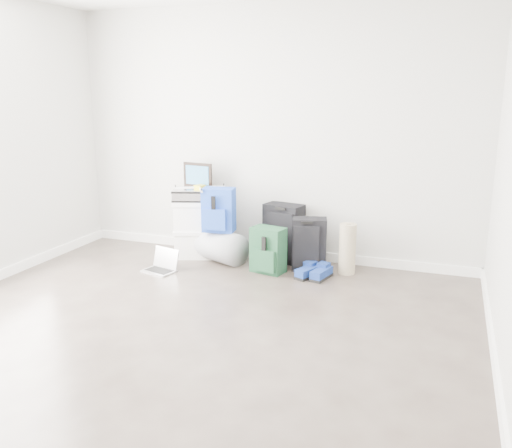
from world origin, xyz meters
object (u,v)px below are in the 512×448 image
at_px(boxes_stack, 195,228).
at_px(carry_on, 309,244).
at_px(briefcase, 194,194).
at_px(large_suitcase, 283,233).
at_px(duffel_bag, 220,246).
at_px(laptop, 162,265).

height_order(boxes_stack, carry_on, boxes_stack).
height_order(briefcase, large_suitcase, briefcase).
distance_m(duffel_bag, laptop, 0.67).
distance_m(carry_on, laptop, 1.53).
bearing_deg(laptop, briefcase, 94.87).
bearing_deg(large_suitcase, duffel_bag, -145.56).
relative_size(boxes_stack, briefcase, 1.45).
xyz_separation_m(boxes_stack, briefcase, (0.00, 0.00, 0.38)).
bearing_deg(carry_on, briefcase, 163.63).
height_order(large_suitcase, carry_on, large_suitcase).
height_order(carry_on, laptop, carry_on).
bearing_deg(carry_on, duffel_bag, 168.50).
bearing_deg(briefcase, large_suitcase, -9.21).
distance_m(boxes_stack, carry_on, 1.32).
xyz_separation_m(duffel_bag, large_suitcase, (0.64, 0.25, 0.14)).
xyz_separation_m(briefcase, duffel_bag, (0.34, -0.09, -0.53)).
relative_size(large_suitcase, laptop, 1.71).
bearing_deg(boxes_stack, carry_on, -20.76).
xyz_separation_m(large_suitcase, carry_on, (0.34, -0.20, -0.04)).
relative_size(briefcase, large_suitcase, 0.70).
height_order(duffel_bag, large_suitcase, large_suitcase).
xyz_separation_m(duffel_bag, carry_on, (0.98, 0.05, 0.10)).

